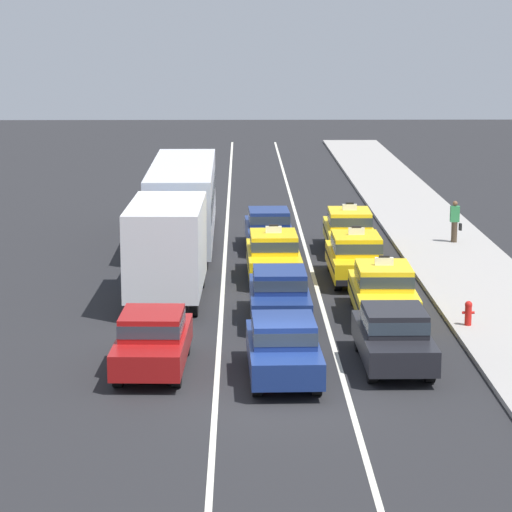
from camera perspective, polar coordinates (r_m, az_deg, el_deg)
The scene contains 17 objects.
ground_plane at distance 28.11m, azimuth 1.29°, elevation -7.00°, with size 160.00×160.00×0.00m, color #232326.
lane_stripe_left_center at distance 47.49m, azimuth -1.50°, elevation 0.68°, with size 0.14×80.00×0.01m, color silver.
lane_stripe_center_right at distance 47.55m, azimuth 2.36°, elevation 0.69°, with size 0.14×80.00×0.01m, color silver.
sidewalk_curb at distance 43.35m, azimuth 10.13°, elevation -0.45°, with size 4.00×90.00×0.15m, color #9E9993.
sedan_left_nearest at distance 30.13m, azimuth -5.11°, elevation -4.08°, with size 1.89×4.35×1.58m.
box_truck_left_second at distance 37.70m, azimuth -4.32°, elevation 0.55°, with size 2.40×7.00×3.27m.
bus_left_third at distance 47.38m, azimuth -3.62°, elevation 2.86°, with size 2.60×11.22×3.22m.
sedan_center_nearest at distance 29.37m, azimuth 1.36°, elevation -4.45°, with size 1.87×4.34×1.58m.
sedan_center_second at distance 34.99m, azimuth 1.16°, elevation -1.83°, with size 1.79×4.31×1.58m.
taxi_center_third at distance 40.63m, azimuth 0.86°, elevation 0.09°, with size 1.89×4.59×1.96m.
sedan_center_fourth at distance 46.09m, azimuth 0.63°, elevation 1.42°, with size 1.89×4.35×1.58m.
sedan_right_nearest at distance 30.57m, azimuth 6.79°, elevation -3.89°, with size 1.80×4.31×1.58m.
taxi_right_second at distance 35.51m, azimuth 6.27°, elevation -1.65°, with size 1.89×4.59×1.96m.
taxi_right_third at distance 40.44m, azimuth 4.93°, elevation -0.01°, with size 1.84×4.57×1.96m.
taxi_right_fourth at distance 45.64m, azimuth 4.60°, elevation 1.32°, with size 1.89×4.59×1.96m.
pedestrian_trailing at distance 47.29m, azimuth 9.76°, elevation 1.68°, with size 0.47×0.24×1.68m.
fire_hydrant at distance 34.51m, azimuth 10.40°, elevation -2.73°, with size 0.36×0.22×0.73m.
Camera 1 is at (-0.98, -26.64, 8.91)m, focal length 81.32 mm.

